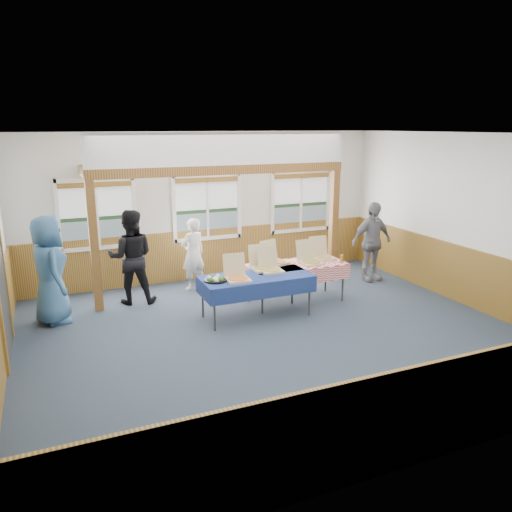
{
  "coord_description": "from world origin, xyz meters",
  "views": [
    {
      "loc": [
        -3.23,
        -6.86,
        3.32
      ],
      "look_at": [
        0.11,
        1.0,
        1.08
      ],
      "focal_mm": 35.0,
      "sensor_mm": 36.0,
      "label": 1
    }
  ],
  "objects_px": {
    "person_grey": "(372,242)",
    "woman_white": "(193,254)",
    "man_blue": "(50,270)",
    "table_left": "(256,279)",
    "table_right": "(296,267)",
    "woman_black": "(131,257)"
  },
  "relations": [
    {
      "from": "person_grey",
      "to": "man_blue",
      "type": "bearing_deg",
      "value": 174.9
    },
    {
      "from": "table_right",
      "to": "person_grey",
      "type": "xyz_separation_m",
      "value": [
        2.15,
        0.61,
        0.17
      ]
    },
    {
      "from": "woman_white",
      "to": "woman_black",
      "type": "height_order",
      "value": "woman_black"
    },
    {
      "from": "table_right",
      "to": "man_blue",
      "type": "height_order",
      "value": "man_blue"
    },
    {
      "from": "person_grey",
      "to": "woman_black",
      "type": "bearing_deg",
      "value": 169.27
    },
    {
      "from": "table_right",
      "to": "woman_white",
      "type": "relative_size",
      "value": 1.27
    },
    {
      "from": "man_blue",
      "to": "woman_white",
      "type": "bearing_deg",
      "value": -84.77
    },
    {
      "from": "man_blue",
      "to": "person_grey",
      "type": "bearing_deg",
      "value": -102.26
    },
    {
      "from": "table_left",
      "to": "man_blue",
      "type": "bearing_deg",
      "value": -176.28
    },
    {
      "from": "table_right",
      "to": "woman_black",
      "type": "height_order",
      "value": "woman_black"
    },
    {
      "from": "table_right",
      "to": "man_blue",
      "type": "distance_m",
      "value": 4.41
    },
    {
      "from": "man_blue",
      "to": "person_grey",
      "type": "height_order",
      "value": "man_blue"
    },
    {
      "from": "woman_black",
      "to": "man_blue",
      "type": "relative_size",
      "value": 0.96
    },
    {
      "from": "person_grey",
      "to": "woman_white",
      "type": "bearing_deg",
      "value": 162.06
    },
    {
      "from": "table_left",
      "to": "woman_black",
      "type": "height_order",
      "value": "woman_black"
    },
    {
      "from": "woman_black",
      "to": "table_left",
      "type": "bearing_deg",
      "value": 152.34
    },
    {
      "from": "table_right",
      "to": "woman_white",
      "type": "height_order",
      "value": "woman_white"
    },
    {
      "from": "table_left",
      "to": "man_blue",
      "type": "height_order",
      "value": "man_blue"
    },
    {
      "from": "woman_black",
      "to": "man_blue",
      "type": "height_order",
      "value": "man_blue"
    },
    {
      "from": "table_right",
      "to": "woman_white",
      "type": "bearing_deg",
      "value": 137.34
    },
    {
      "from": "table_right",
      "to": "person_grey",
      "type": "relative_size",
      "value": 1.09
    },
    {
      "from": "table_left",
      "to": "table_right",
      "type": "height_order",
      "value": "same"
    }
  ]
}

